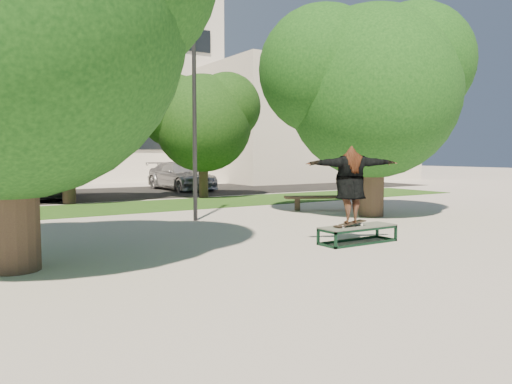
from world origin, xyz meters
TOP-DOWN VIEW (x-y plane):
  - ground at (0.00, 0.00)m, footprint 120.00×120.00m
  - grass_strip at (1.00, 9.50)m, footprint 30.00×4.00m
  - asphalt_strip at (0.00, 16.00)m, footprint 40.00×8.00m
  - tree_right at (5.92, 3.08)m, footprint 6.24×5.33m
  - bg_tree_mid at (-1.08, 12.08)m, footprint 5.76×4.92m
  - bg_tree_right at (4.43, 11.57)m, footprint 5.04×4.31m
  - lamppost at (1.00, 5.00)m, footprint 0.25×0.15m
  - side_building at (18.00, 22.00)m, footprint 15.00×10.00m
  - grind_box at (2.39, -0.17)m, footprint 1.80×0.60m
  - skater_rig at (2.16, -0.17)m, footprint 2.08×1.27m
  - bystander at (-4.08, 1.44)m, footprint 0.74×0.61m
  - bench at (6.10, 4.99)m, footprint 3.08×1.72m
  - car_dark at (-1.13, 15.79)m, footprint 2.21×4.42m
  - car_grey at (-2.00, 14.73)m, footprint 2.56×4.93m
  - car_silver_b at (5.66, 16.50)m, footprint 2.41×5.27m

SIDE VIEW (x-z plane):
  - ground at x=0.00m, z-range 0.00..0.00m
  - asphalt_strip at x=0.00m, z-range 0.00..0.01m
  - grass_strip at x=1.00m, z-range 0.00..0.02m
  - grind_box at x=2.39m, z-range 0.00..0.38m
  - bench at x=6.10m, z-range 0.17..0.65m
  - car_grey at x=-2.00m, z-range 0.00..1.33m
  - car_dark at x=-1.13m, z-range 0.00..1.39m
  - car_silver_b at x=5.66m, z-range 0.00..1.49m
  - bystander at x=-4.08m, z-range 0.00..1.76m
  - skater_rig at x=2.16m, z-range 0.41..2.13m
  - lamppost at x=1.00m, z-range 0.10..6.21m
  - bg_tree_right at x=4.43m, z-range 0.77..6.21m
  - side_building at x=18.00m, z-range 0.00..8.00m
  - bg_tree_mid at x=-1.08m, z-range 0.90..7.14m
  - tree_right at x=5.92m, z-range 0.84..7.35m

